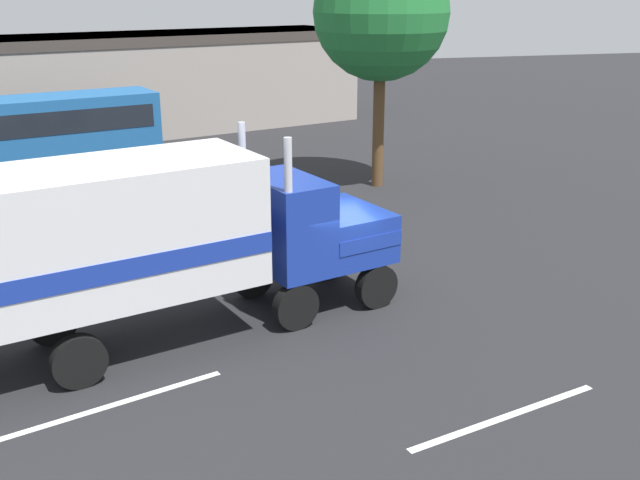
% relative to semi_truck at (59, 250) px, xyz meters
% --- Properties ---
extents(ground_plane, '(120.00, 120.00, 0.00)m').
position_rel_semi_truck_xyz_m(ground_plane, '(5.93, 1.50, -2.52)').
color(ground_plane, '#232326').
extents(lane_stripe_near, '(4.23, 1.52, 0.01)m').
position_rel_semi_truck_xyz_m(lane_stripe_near, '(0.82, -2.00, -2.52)').
color(lane_stripe_near, silver).
rests_on(lane_stripe_near, ground_plane).
extents(lane_stripe_mid, '(4.31, 1.20, 0.01)m').
position_rel_semi_truck_xyz_m(lane_stripe_mid, '(7.79, -4.39, -2.52)').
color(lane_stripe_mid, silver).
rests_on(lane_stripe_mid, ground_plane).
extents(semi_truck, '(14.27, 6.49, 4.50)m').
position_rel_semi_truck_xyz_m(semi_truck, '(0.00, 0.00, 0.00)').
color(semi_truck, '#193399').
rests_on(semi_truck, ground_plane).
extents(person_bystander, '(0.34, 0.45, 1.63)m').
position_rel_semi_truck_xyz_m(person_bystander, '(0.84, 3.14, -1.63)').
color(person_bystander, black).
rests_on(person_bystander, ground_plane).
extents(parked_bus, '(11.28, 5.43, 3.40)m').
position_rel_semi_truck_xyz_m(parked_bus, '(-2.44, 16.05, -0.46)').
color(parked_bus, '#1E5999').
rests_on(parked_bus, ground_plane).
extents(tree_center, '(5.08, 5.08, 9.16)m').
position_rel_semi_truck_xyz_m(tree_center, '(11.18, 12.07, 4.07)').
color(tree_center, brown).
rests_on(tree_center, ground_plane).
extents(building_backdrop, '(21.77, 11.79, 5.15)m').
position_rel_semi_truck_xyz_m(building_backdrop, '(4.44, 26.84, 0.26)').
color(building_backdrop, '#9E938C').
rests_on(building_backdrop, ground_plane).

